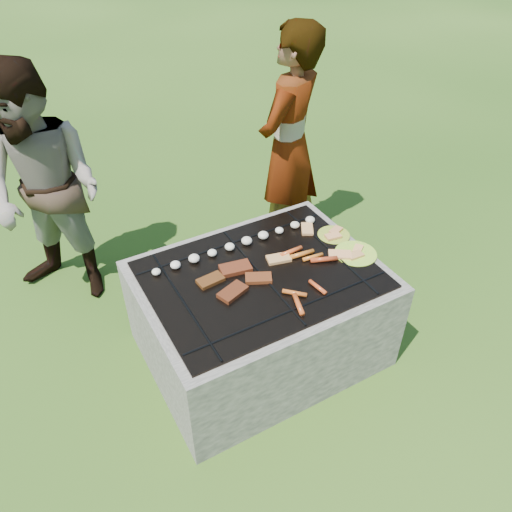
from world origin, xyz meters
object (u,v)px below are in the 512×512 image
Objects in this scene: plate_near at (356,254)px; bystander at (47,192)px; plate_far at (334,235)px; fire_pit at (260,317)px; cook at (289,147)px.

bystander reaches higher than plate_near.
fire_pit is at bearing -170.26° from plate_far.
cook is 1.59m from bystander.
plate_near is at bearing 50.78° from cook.
plate_far is at bearing 9.74° from fire_pit.
fire_pit is at bearing 168.59° from plate_near.
fire_pit is 0.79× the size of cook.
cook is (0.15, 0.75, 0.21)m from plate_far.
bystander is (-1.42, 1.03, 0.17)m from plate_far.
fire_pit is 1.23m from cook.
fire_pit is 1.50m from bystander.
bystander reaches higher than plate_far.
plate_near reaches higher than fire_pit.
plate_far is 0.14× the size of cook.
cook is at bearing 78.86° from plate_far.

